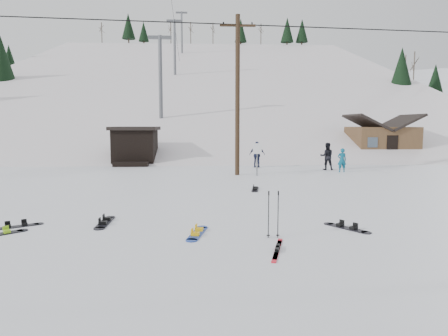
{
  "coord_description": "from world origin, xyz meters",
  "views": [
    {
      "loc": [
        0.06,
        -8.88,
        2.92
      ],
      "look_at": [
        0.77,
        4.94,
        1.4
      ],
      "focal_mm": 32.0,
      "sensor_mm": 36.0,
      "label": 1
    }
  ],
  "objects_px": {
    "utility_pole": "(237,93)",
    "hero_snowboard": "(197,233)",
    "hero_skis": "(277,249)",
    "cabin": "(381,141)"
  },
  "relations": [
    {
      "from": "hero_skis",
      "to": "utility_pole",
      "type": "bearing_deg",
      "value": 104.6
    },
    {
      "from": "cabin",
      "to": "hero_skis",
      "type": "relative_size",
      "value": 3.07
    },
    {
      "from": "hero_skis",
      "to": "hero_snowboard",
      "type": "bearing_deg",
      "value": 157.31
    },
    {
      "from": "hero_snowboard",
      "to": "cabin",
      "type": "bearing_deg",
      "value": -21.89
    },
    {
      "from": "utility_pole",
      "to": "hero_snowboard",
      "type": "bearing_deg",
      "value": -99.66
    },
    {
      "from": "cabin",
      "to": "hero_snowboard",
      "type": "height_order",
      "value": "cabin"
    },
    {
      "from": "utility_pole",
      "to": "hero_skis",
      "type": "height_order",
      "value": "utility_pole"
    },
    {
      "from": "utility_pole",
      "to": "hero_snowboard",
      "type": "height_order",
      "value": "utility_pole"
    },
    {
      "from": "utility_pole",
      "to": "cabin",
      "type": "height_order",
      "value": "utility_pole"
    },
    {
      "from": "utility_pole",
      "to": "hero_snowboard",
      "type": "distance_m",
      "value": 13.46
    }
  ]
}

